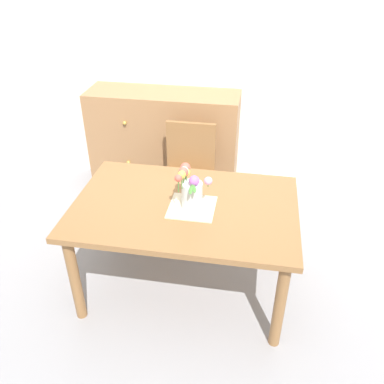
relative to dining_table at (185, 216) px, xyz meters
name	(u,v)px	position (x,y,z in m)	size (l,w,h in m)	color
ground_plane	(186,284)	(0.00, 0.00, -0.63)	(12.00, 12.00, 0.00)	#939399
back_wall	(217,42)	(0.00, 1.60, 0.77)	(7.00, 0.10, 2.80)	silver
dining_table	(185,216)	(0.00, 0.00, 0.00)	(1.45, 0.96, 0.72)	olive
chair_far	(189,169)	(-0.12, 0.82, -0.11)	(0.42, 0.42, 0.90)	olive
dresser	(164,143)	(-0.45, 1.33, -0.13)	(1.40, 0.47, 1.00)	#9E7047
placemat	(192,207)	(0.05, -0.03, 0.09)	(0.29, 0.29, 0.01)	beige
flower_vase	(191,189)	(0.04, -0.03, 0.23)	(0.22, 0.22, 0.29)	silver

